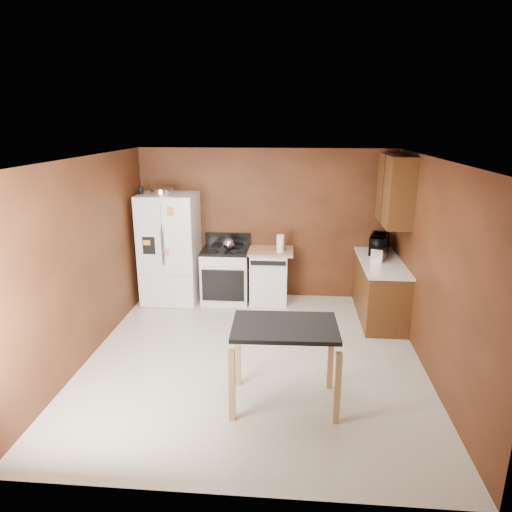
# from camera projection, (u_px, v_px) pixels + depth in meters

# --- Properties ---
(floor) EXTENTS (4.50, 4.50, 0.00)m
(floor) POSITION_uv_depth(u_px,v_px,m) (254.00, 358.00, 5.84)
(floor) COLOR beige
(floor) RESTS_ON ground
(ceiling) EXTENTS (4.50, 4.50, 0.00)m
(ceiling) POSITION_uv_depth(u_px,v_px,m) (254.00, 159.00, 5.13)
(ceiling) COLOR white
(ceiling) RESTS_ON ground
(wall_back) EXTENTS (4.20, 0.00, 4.20)m
(wall_back) POSITION_uv_depth(u_px,v_px,m) (266.00, 224.00, 7.63)
(wall_back) COLOR brown
(wall_back) RESTS_ON ground
(wall_front) EXTENTS (4.20, 0.00, 4.20)m
(wall_front) POSITION_uv_depth(u_px,v_px,m) (227.00, 357.00, 3.33)
(wall_front) COLOR brown
(wall_front) RESTS_ON ground
(wall_left) EXTENTS (0.00, 4.50, 4.50)m
(wall_left) POSITION_uv_depth(u_px,v_px,m) (85.00, 260.00, 5.65)
(wall_left) COLOR brown
(wall_left) RESTS_ON ground
(wall_right) EXTENTS (0.00, 4.50, 4.50)m
(wall_right) POSITION_uv_depth(u_px,v_px,m) (433.00, 269.00, 5.31)
(wall_right) COLOR brown
(wall_right) RESTS_ON ground
(roasting_pan) EXTENTS (0.36, 0.36, 0.09)m
(roasting_pan) POSITION_uv_depth(u_px,v_px,m) (162.00, 191.00, 7.22)
(roasting_pan) COLOR silver
(roasting_pan) RESTS_ON refrigerator
(pen_cup) EXTENTS (0.08, 0.08, 0.12)m
(pen_cup) POSITION_uv_depth(u_px,v_px,m) (141.00, 190.00, 7.19)
(pen_cup) COLOR black
(pen_cup) RESTS_ON refrigerator
(kettle) EXTENTS (0.19, 0.19, 0.19)m
(kettle) POSITION_uv_depth(u_px,v_px,m) (229.00, 244.00, 7.40)
(kettle) COLOR silver
(kettle) RESTS_ON gas_range
(paper_towel) EXTENTS (0.15, 0.15, 0.28)m
(paper_towel) POSITION_uv_depth(u_px,v_px,m) (280.00, 243.00, 7.29)
(paper_towel) COLOR white
(paper_towel) RESTS_ON dishwasher
(green_canister) EXTENTS (0.10, 0.10, 0.11)m
(green_canister) POSITION_uv_depth(u_px,v_px,m) (283.00, 246.00, 7.47)
(green_canister) COLOR green
(green_canister) RESTS_ON dishwasher
(toaster) EXTENTS (0.26, 0.32, 0.20)m
(toaster) POSITION_uv_depth(u_px,v_px,m) (379.00, 254.00, 6.81)
(toaster) COLOR silver
(toaster) RESTS_ON right_cabinets
(microwave) EXTENTS (0.45, 0.57, 0.27)m
(microwave) POSITION_uv_depth(u_px,v_px,m) (379.00, 244.00, 7.21)
(microwave) COLOR black
(microwave) RESTS_ON right_cabinets
(refrigerator) EXTENTS (0.90, 0.80, 1.80)m
(refrigerator) POSITION_uv_depth(u_px,v_px,m) (170.00, 249.00, 7.49)
(refrigerator) COLOR white
(refrigerator) RESTS_ON ground
(gas_range) EXTENTS (0.76, 0.68, 1.10)m
(gas_range) POSITION_uv_depth(u_px,v_px,m) (226.00, 274.00, 7.60)
(gas_range) COLOR white
(gas_range) RESTS_ON ground
(dishwasher) EXTENTS (0.78, 0.63, 0.89)m
(dishwasher) POSITION_uv_depth(u_px,v_px,m) (269.00, 275.00, 7.56)
(dishwasher) COLOR white
(dishwasher) RESTS_ON ground
(right_cabinets) EXTENTS (0.63, 1.58, 2.45)m
(right_cabinets) POSITION_uv_depth(u_px,v_px,m) (384.00, 260.00, 6.85)
(right_cabinets) COLOR brown
(right_cabinets) RESTS_ON ground
(island) EXTENTS (1.12, 0.75, 0.91)m
(island) POSITION_uv_depth(u_px,v_px,m) (285.00, 338.00, 4.70)
(island) COLOR black
(island) RESTS_ON ground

